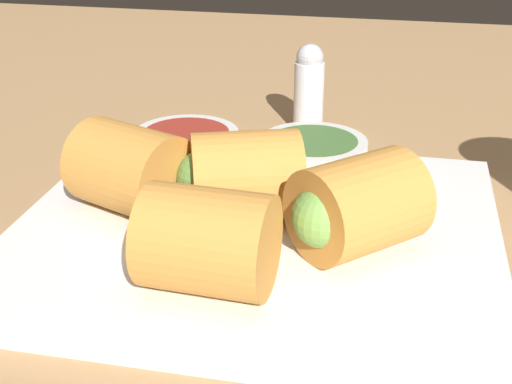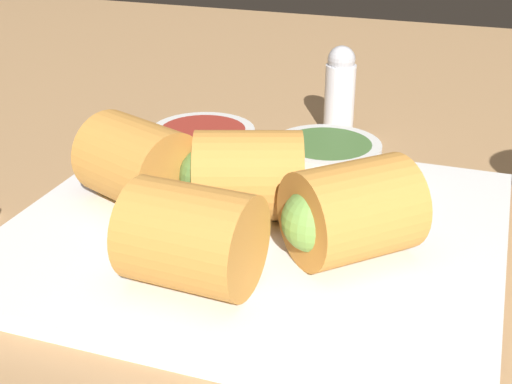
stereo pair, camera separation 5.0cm
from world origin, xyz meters
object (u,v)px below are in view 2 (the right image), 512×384
at_px(serving_plate, 256,235).
at_px(dipping_bowl_near, 326,160).
at_px(dipping_bowl_far, 203,146).
at_px(salt_shaker, 340,90).

height_order(serving_plate, dipping_bowl_near, dipping_bowl_near).
bearing_deg(dipping_bowl_far, salt_shaker, 63.20).
distance_m(dipping_bowl_near, salt_shaker, 0.14).
height_order(dipping_bowl_near, salt_shaker, salt_shaker).
relative_size(dipping_bowl_far, salt_shaker, 0.97).
relative_size(serving_plate, dipping_bowl_near, 3.94).
xyz_separation_m(dipping_bowl_near, salt_shaker, (-0.02, 0.13, 0.01)).
bearing_deg(dipping_bowl_far, dipping_bowl_near, 1.92).
xyz_separation_m(serving_plate, salt_shaker, (0.00, 0.21, 0.03)).
relative_size(serving_plate, dipping_bowl_far, 3.94).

